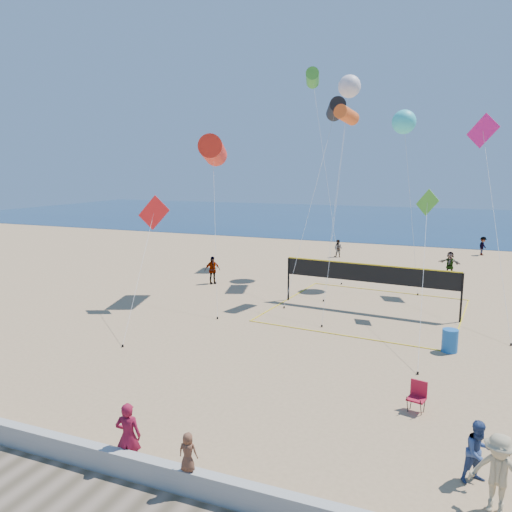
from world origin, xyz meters
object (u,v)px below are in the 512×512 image
at_px(camp_chair, 417,395).
at_px(trash_barrel, 450,341).
at_px(woman, 128,436).
at_px(volleyball_net, 369,279).

height_order(camp_chair, trash_barrel, camp_chair).
bearing_deg(woman, volleyball_net, -118.29).
bearing_deg(woman, trash_barrel, -139.60).
distance_m(woman, volleyball_net, 16.49).
relative_size(woman, camp_chair, 1.64).
bearing_deg(volleyball_net, camp_chair, -67.69).
height_order(camp_chair, volleyball_net, volleyball_net).
bearing_deg(trash_barrel, camp_chair, -98.06).
distance_m(camp_chair, trash_barrel, 5.74).
xyz_separation_m(camp_chair, volleyball_net, (-3.27, 10.47, 1.15)).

